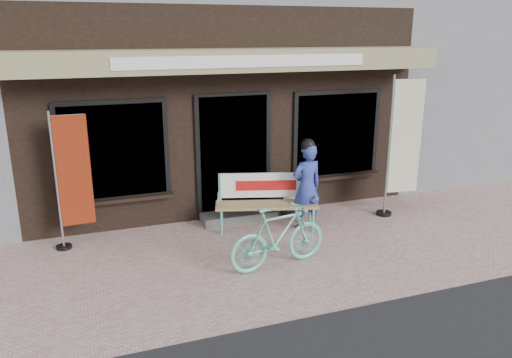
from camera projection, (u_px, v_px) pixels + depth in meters
name	position (u px, v px, depth m)	size (l,w,h in m)	color
ground	(276.00, 261.00, 7.19)	(70.00, 70.00, 0.00)	#BF9992
storefront	(192.00, 41.00, 10.83)	(7.00, 6.77, 6.00)	black
neighbor_right_near	(482.00, 46.00, 14.13)	(10.00, 7.00, 5.60)	slate
bench	(266.00, 197.00, 8.32)	(1.74, 0.89, 0.92)	#62BFA4
person	(307.00, 185.00, 8.25)	(0.55, 0.39, 1.53)	#2B3A96
bicycle	(279.00, 236.00, 6.92)	(0.42, 1.50, 0.90)	#62BFA4
nobori_red	(72.00, 179.00, 7.40)	(0.62, 0.24, 2.11)	gray
nobori_cream	(402.00, 145.00, 8.71)	(0.74, 0.31, 2.50)	gray
menu_stand	(293.00, 194.00, 8.84)	(0.41, 0.16, 0.81)	black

